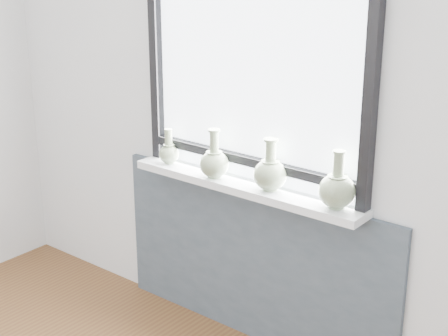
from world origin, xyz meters
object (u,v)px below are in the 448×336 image
Objects in this scene: windowsill at (244,187)px; vase_c at (270,173)px; vase_b at (214,162)px; vase_a at (169,152)px; vase_d at (337,189)px.

vase_c is (0.15, 0.00, 0.11)m from windowsill.
vase_c reaches higher than vase_b.
vase_a is (-0.50, -0.01, 0.08)m from windowsill.
vase_b reaches higher than vase_a.
windowsill is 0.20m from vase_b.
vase_a is 1.02m from vase_d.
vase_a is 0.33m from vase_b.
vase_d is at bearing 2.57° from vase_b.
vase_a is at bearing -179.52° from vase_d.
vase_d is (0.69, 0.03, 0.01)m from vase_b.
vase_b is at bearing -3.82° from vase_a.
vase_b is at bearing -170.39° from windowsill.
windowsill is 0.51m from vase_a.
windowsill is 4.92× the size of vase_d.
vase_b is 0.32m from vase_c.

